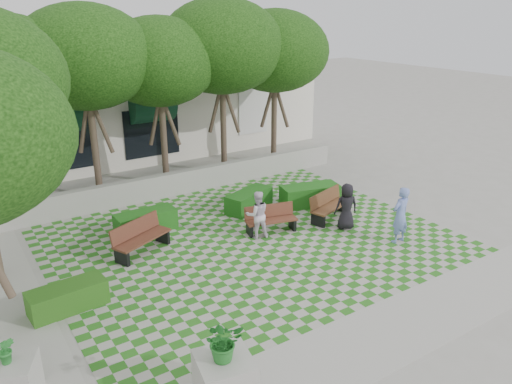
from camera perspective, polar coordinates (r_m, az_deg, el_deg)
ground at (r=15.16m, az=1.54°, el=-6.99°), size 90.00×90.00×0.00m
lawn at (r=15.90m, az=-0.52°, el=-5.59°), size 12.00×12.00×0.00m
sidewalk_south at (r=12.17m, az=14.72°, el=-15.29°), size 16.00×2.00×0.01m
sidewalk_west at (r=13.91m, az=-26.96°, el=-12.13°), size 2.00×12.00×0.01m
retaining_wall at (r=19.97m, az=-8.63°, el=1.10°), size 15.00×0.36×0.90m
bench_east at (r=17.57m, az=8.38°, el=-1.56°), size 1.95×1.15×0.97m
bench_mid at (r=16.38m, az=1.68°, el=-3.15°), size 1.78×0.96×0.89m
bench_west at (r=15.38m, az=-13.05°, el=-5.12°), size 2.00×1.36×1.00m
hedge_east at (r=18.72m, az=6.17°, el=-0.35°), size 2.29×1.35×0.75m
hedge_midright at (r=18.21m, az=-0.81°, el=-0.95°), size 2.10×1.42×0.68m
hedge_midleft at (r=16.82m, az=-12.48°, el=-3.31°), size 1.98×0.82×0.69m
hedge_west at (r=13.24m, az=-20.71°, el=-11.22°), size 1.89×0.88×0.64m
planter_front at (r=9.70m, az=-3.61°, el=-19.78°), size 1.17×1.17×1.77m
planter_back at (r=10.88m, az=-26.08°, el=-18.68°), size 1.12×1.12×1.42m
person_blue at (r=16.11m, az=16.17°, el=-2.55°), size 0.70×0.49×1.82m
person_dark at (r=16.74m, az=10.28°, el=-1.64°), size 0.90×0.75×1.57m
person_white at (r=15.85m, az=0.14°, el=-2.59°), size 0.91×0.80×1.56m
tree_row at (r=18.05m, az=-14.61°, el=14.07°), size 17.70×13.40×7.41m
building at (r=26.93m, az=-14.28°, el=10.25°), size 18.00×8.92×5.15m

